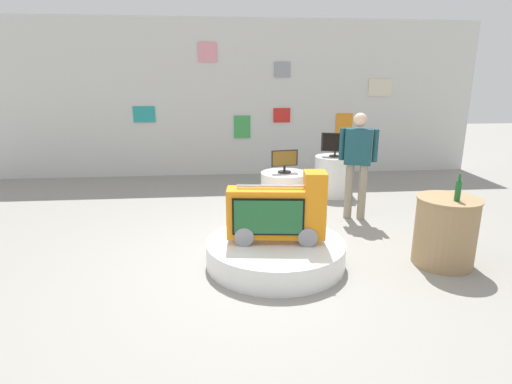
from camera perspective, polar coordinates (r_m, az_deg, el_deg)
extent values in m
plane|color=gray|center=(4.66, -0.71, -10.70)|extent=(30.00, 30.00, 0.00)
cube|color=silver|center=(9.07, -3.37, 12.85)|extent=(10.89, 0.10, 3.32)
cube|color=pink|center=(9.01, -6.81, 18.88)|extent=(0.39, 0.02, 0.40)
cube|color=gray|center=(9.11, 3.72, 16.74)|extent=(0.35, 0.02, 0.32)
cube|color=orange|center=(9.48, 12.24, 9.17)|extent=(0.38, 0.02, 0.52)
cube|color=beige|center=(9.70, 17.02, 13.83)|extent=(0.54, 0.02, 0.37)
cube|color=green|center=(9.06, -1.96, 9.10)|extent=(0.36, 0.02, 0.49)
cube|color=red|center=(9.13, 3.63, 10.68)|extent=(0.37, 0.02, 0.31)
cube|color=teal|center=(9.15, -15.42, 10.45)|extent=(0.46, 0.02, 0.34)
cylinder|color=white|center=(4.74, 2.73, -8.43)|extent=(1.59, 1.59, 0.28)
cylinder|color=gray|center=(4.65, -1.56, -5.62)|extent=(0.25, 0.37, 0.21)
cylinder|color=gray|center=(4.67, 7.08, -5.65)|extent=(0.25, 0.37, 0.21)
cube|color=orange|center=(4.57, 2.81, -2.91)|extent=(1.12, 0.42, 0.55)
cube|color=orange|center=(4.50, 8.30, 1.61)|extent=(0.27, 0.32, 0.19)
cube|color=black|center=(4.42, 1.72, -3.54)|extent=(0.78, 0.10, 0.42)
cube|color=#1E5B2D|center=(4.42, 1.72, -3.54)|extent=(0.74, 0.11, 0.38)
cube|color=#B2B2B7|center=(4.48, 2.86, 0.82)|extent=(0.87, 0.13, 0.02)
cylinder|color=white|center=(6.17, 3.93, -0.55)|extent=(0.70, 0.70, 0.72)
cylinder|color=black|center=(6.08, 4.00, 2.83)|extent=(0.20, 0.20, 0.02)
cylinder|color=black|center=(6.07, 4.01, 3.30)|extent=(0.04, 0.04, 0.08)
cube|color=black|center=(6.04, 4.04, 4.78)|extent=(0.40, 0.11, 0.24)
cube|color=brown|center=(6.02, 4.03, 4.74)|extent=(0.36, 0.08, 0.21)
cylinder|color=white|center=(7.58, 10.85, 2.22)|extent=(0.71, 0.71, 0.72)
cylinder|color=black|center=(7.51, 10.99, 4.99)|extent=(0.21, 0.21, 0.02)
cylinder|color=black|center=(7.50, 11.01, 5.33)|extent=(0.04, 0.04, 0.07)
cube|color=black|center=(7.47, 11.08, 6.86)|extent=(0.49, 0.20, 0.33)
cube|color=black|center=(7.45, 11.18, 6.83)|extent=(0.44, 0.17, 0.30)
cylinder|color=#9E7F56|center=(5.11, 24.98, -5.02)|extent=(0.67, 0.67, 0.79)
cylinder|color=#9E7F56|center=(5.00, 25.48, -0.85)|extent=(0.69, 0.69, 0.02)
cylinder|color=#195926|center=(4.89, 26.46, 0.13)|extent=(0.06, 0.06, 0.22)
cylinder|color=#195926|center=(4.85, 26.67, 1.83)|extent=(0.03, 0.03, 0.08)
cylinder|color=gray|center=(6.34, 14.66, -0.02)|extent=(0.12, 0.12, 0.85)
cylinder|color=gray|center=(6.36, 12.86, 0.13)|extent=(0.12, 0.12, 0.85)
cube|color=#194751|center=(6.21, 14.16, 6.18)|extent=(0.43, 0.34, 0.53)
sphere|color=beige|center=(6.16, 14.40, 9.78)|extent=(0.20, 0.20, 0.20)
cylinder|color=#194751|center=(6.19, 16.40, 6.24)|extent=(0.08, 0.08, 0.47)
cylinder|color=#194751|center=(6.23, 11.96, 6.58)|extent=(0.08, 0.08, 0.47)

